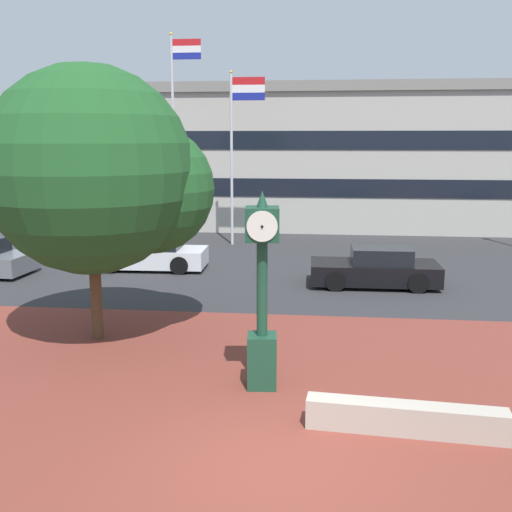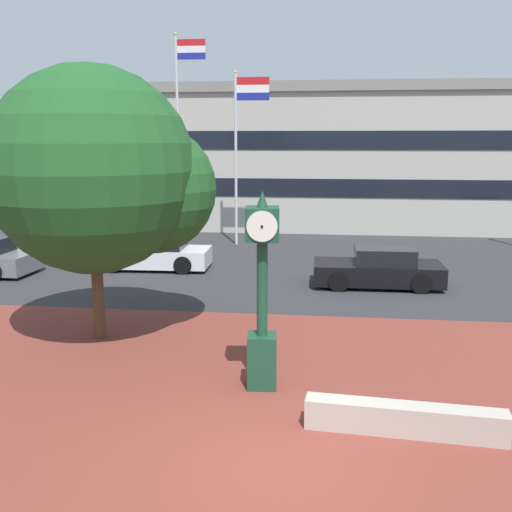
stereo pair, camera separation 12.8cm
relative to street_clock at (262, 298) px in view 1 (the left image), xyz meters
The scene contains 10 objects.
ground_plane 3.33m from the street_clock, 79.38° to the right, with size 200.00×200.00×0.00m, color #2D2D30.
plaza_brick_paving 2.08m from the street_clock, 62.06° to the right, with size 44.00×11.59×0.01m, color brown.
planter_wall 3.33m from the street_clock, 32.78° to the right, with size 3.20×0.40×0.50m, color #ADA393.
street_clock is the anchor object (origin of this frame).
plaza_tree 5.16m from the street_clock, 146.73° to the left, with size 5.11×4.75×6.36m.
car_street_mid 11.39m from the street_clock, 116.70° to the left, with size 4.18×1.92×1.28m.
car_street_distant 8.98m from the street_clock, 71.15° to the left, with size 4.11×1.92×1.28m.
flagpole_primary 16.81m from the street_clock, 108.99° to the left, with size 1.36×0.14×9.16m.
flagpole_secondary 16.03m from the street_clock, 99.86° to the left, with size 1.53×0.14×7.56m.
civic_building 26.81m from the street_clock, 82.98° to the left, with size 26.02×15.63×7.42m.
Camera 1 is at (0.54, -8.03, 4.70)m, focal length 42.03 mm.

